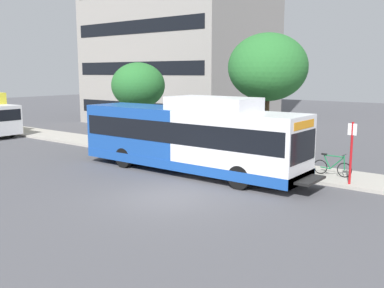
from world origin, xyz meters
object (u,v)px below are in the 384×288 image
(bus_stop_sign_pole, at_px, (351,148))
(bicycle_parked, at_px, (332,166))
(street_tree_near_stop, at_px, (268,67))
(transit_bus, at_px, (189,137))
(street_tree_mid_block, at_px, (138,86))

(bus_stop_sign_pole, distance_m, bicycle_parked, 1.86)
(street_tree_near_stop, bearing_deg, bus_stop_sign_pole, -112.53)
(transit_bus, height_order, street_tree_mid_block, street_tree_mid_block)
(bicycle_parked, height_order, street_tree_near_stop, street_tree_near_stop)
(bus_stop_sign_pole, bearing_deg, bicycle_parked, 47.20)
(bicycle_parked, height_order, street_tree_mid_block, street_tree_mid_block)
(bus_stop_sign_pole, xyz_separation_m, bicycle_parked, (1.02, 1.10, -1.09))
(transit_bus, bearing_deg, street_tree_mid_block, 61.55)
(street_tree_near_stop, relative_size, street_tree_mid_block, 1.26)
(transit_bus, height_order, bus_stop_sign_pole, transit_bus)
(transit_bus, xyz_separation_m, bicycle_parked, (2.97, -5.87, -1.14))
(transit_bus, relative_size, street_tree_near_stop, 1.86)
(street_tree_near_stop, height_order, street_tree_mid_block, street_tree_near_stop)
(street_tree_near_stop, xyz_separation_m, street_tree_mid_block, (-0.20, 9.03, -1.07))
(bus_stop_sign_pole, bearing_deg, street_tree_near_stop, 67.47)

